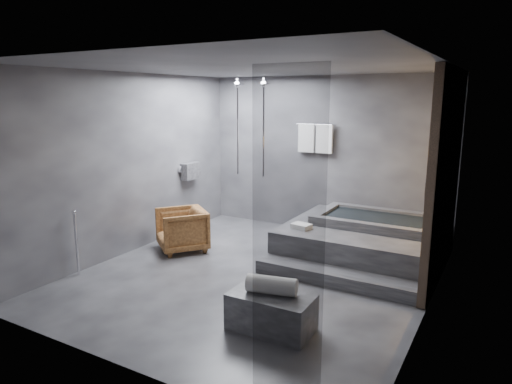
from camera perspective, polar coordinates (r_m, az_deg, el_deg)
The scene contains 7 objects.
room at distance 6.04m, azimuth 4.35°, elevation 5.11°, with size 5.00×5.04×2.82m.
tub_deck at distance 7.23m, azimuth 13.03°, elevation -6.05°, with size 2.20×2.00×0.50m, color #2E2E30.
tub_step at distance 6.23m, azimuth 9.76°, elevation -10.45°, with size 2.20×0.36×0.18m, color #2E2E30.
concrete_bench at distance 4.99m, azimuth 1.92°, elevation -14.77°, with size 0.89×0.49×0.40m, color #313133.
driftwood_chair at distance 7.44m, azimuth -9.25°, elevation -4.68°, with size 0.73×0.75×0.68m, color #4A2A12.
rolled_towel at distance 4.89m, azimuth 1.97°, elevation -11.56°, with size 0.19×0.19×0.54m, color silver.
deck_towel at distance 6.87m, azimuth 5.69°, elevation -4.27°, with size 0.27×0.20×0.07m, color silver.
Camera 1 is at (2.95, -5.18, 2.44)m, focal length 32.00 mm.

